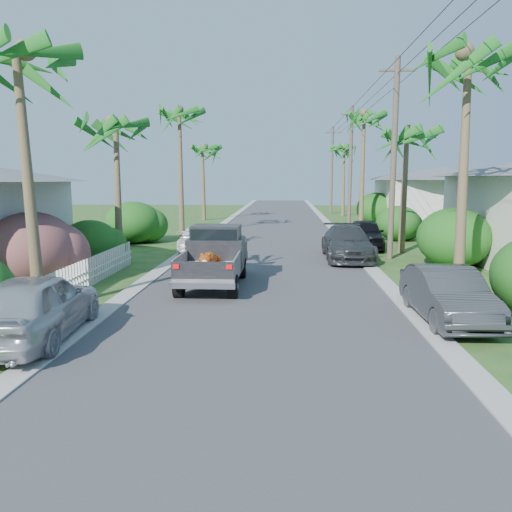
# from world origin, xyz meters

# --- Properties ---
(ground) EXTENTS (120.00, 120.00, 0.00)m
(ground) POSITION_xyz_m (0.00, 0.00, 0.00)
(ground) COLOR #254C1C
(ground) RESTS_ON ground
(road) EXTENTS (8.00, 100.00, 0.02)m
(road) POSITION_xyz_m (0.00, 25.00, 0.01)
(road) COLOR #38383A
(road) RESTS_ON ground
(curb_left) EXTENTS (0.60, 100.00, 0.06)m
(curb_left) POSITION_xyz_m (-4.30, 25.00, 0.03)
(curb_left) COLOR #A5A39E
(curb_left) RESTS_ON ground
(curb_right) EXTENTS (0.60, 100.00, 0.06)m
(curb_right) POSITION_xyz_m (4.30, 25.00, 0.03)
(curb_right) COLOR #A5A39E
(curb_right) RESTS_ON ground
(pickup_truck) EXTENTS (1.98, 5.12, 2.06)m
(pickup_truck) POSITION_xyz_m (-1.72, 7.09, 1.01)
(pickup_truck) COLOR black
(pickup_truck) RESTS_ON ground
(parked_car_rn) EXTENTS (1.56, 4.25, 1.39)m
(parked_car_rn) POSITION_xyz_m (4.96, 2.72, 0.70)
(parked_car_rn) COLOR #303336
(parked_car_rn) RESTS_ON ground
(parked_car_rm) EXTENTS (2.12, 5.21, 1.51)m
(parked_car_rm) POSITION_xyz_m (3.60, 12.75, 0.76)
(parked_car_rm) COLOR #2F3134
(parked_car_rm) RESTS_ON ground
(parked_car_rf) EXTENTS (2.27, 4.68, 1.54)m
(parked_car_rf) POSITION_xyz_m (5.00, 16.47, 0.77)
(parked_car_rf) COLOR black
(parked_car_rf) RESTS_ON ground
(parked_car_ln) EXTENTS (2.22, 4.79, 1.59)m
(parked_car_ln) POSITION_xyz_m (-5.00, 0.61, 0.79)
(parked_car_ln) COLOR #B3B5BA
(parked_car_ln) RESTS_ON ground
(parked_car_lf) EXTENTS (2.03, 4.60, 1.31)m
(parked_car_lf) POSITION_xyz_m (-3.60, 14.83, 0.66)
(parked_car_lf) COLOR white
(parked_car_lf) RESTS_ON ground
(palm_l_a) EXTENTS (4.40, 4.40, 8.20)m
(palm_l_a) POSITION_xyz_m (-6.20, 3.00, 6.93)
(palm_l_a) COLOR brown
(palm_l_a) RESTS_ON ground
(palm_l_b) EXTENTS (4.40, 4.40, 7.40)m
(palm_l_b) POSITION_xyz_m (-6.80, 12.00, 6.15)
(palm_l_b) COLOR brown
(palm_l_b) RESTS_ON ground
(palm_l_c) EXTENTS (4.40, 4.40, 9.20)m
(palm_l_c) POSITION_xyz_m (-6.00, 22.00, 7.91)
(palm_l_c) COLOR brown
(palm_l_c) RESTS_ON ground
(palm_l_d) EXTENTS (4.40, 4.40, 7.70)m
(palm_l_d) POSITION_xyz_m (-6.50, 34.00, 6.44)
(palm_l_d) COLOR brown
(palm_l_d) RESTS_ON ground
(palm_r_a) EXTENTS (4.40, 4.40, 8.70)m
(palm_r_a) POSITION_xyz_m (6.30, 6.00, 7.42)
(palm_r_a) COLOR brown
(palm_r_a) RESTS_ON ground
(palm_r_b) EXTENTS (4.40, 4.40, 7.20)m
(palm_r_b) POSITION_xyz_m (6.60, 15.00, 5.95)
(palm_r_b) COLOR brown
(palm_r_b) RESTS_ON ground
(palm_r_c) EXTENTS (4.40, 4.40, 9.40)m
(palm_r_c) POSITION_xyz_m (6.20, 26.00, 8.11)
(palm_r_c) COLOR brown
(palm_r_c) RESTS_ON ground
(palm_r_d) EXTENTS (4.40, 4.40, 8.00)m
(palm_r_d) POSITION_xyz_m (6.50, 40.00, 6.74)
(palm_r_d) COLOR brown
(palm_r_d) RESTS_ON ground
(shrub_l_b) EXTENTS (3.00, 3.30, 2.60)m
(shrub_l_b) POSITION_xyz_m (-7.80, 6.00, 1.30)
(shrub_l_b) COLOR #B81A5F
(shrub_l_b) RESTS_ON ground
(shrub_l_c) EXTENTS (2.40, 2.64, 2.00)m
(shrub_l_c) POSITION_xyz_m (-7.40, 10.00, 1.00)
(shrub_l_c) COLOR #1B4B15
(shrub_l_c) RESTS_ON ground
(shrub_l_d) EXTENTS (3.20, 3.52, 2.40)m
(shrub_l_d) POSITION_xyz_m (-8.00, 18.00, 1.20)
(shrub_l_d) COLOR #1B4B15
(shrub_l_d) RESTS_ON ground
(shrub_r_b) EXTENTS (3.00, 3.30, 2.50)m
(shrub_r_b) POSITION_xyz_m (7.80, 11.00, 1.25)
(shrub_r_b) COLOR #1B4B15
(shrub_r_b) RESTS_ON ground
(shrub_r_c) EXTENTS (2.60, 2.86, 2.10)m
(shrub_r_c) POSITION_xyz_m (7.50, 20.00, 1.05)
(shrub_r_c) COLOR #1B4B15
(shrub_r_c) RESTS_ON ground
(shrub_r_d) EXTENTS (3.20, 3.52, 2.60)m
(shrub_r_d) POSITION_xyz_m (8.00, 30.00, 1.30)
(shrub_r_d) COLOR #1B4B15
(shrub_r_d) RESTS_ON ground
(picket_fence) EXTENTS (0.10, 11.00, 1.00)m
(picket_fence) POSITION_xyz_m (-6.00, 5.50, 0.50)
(picket_fence) COLOR white
(picket_fence) RESTS_ON ground
(house_right_far) EXTENTS (9.00, 8.00, 4.60)m
(house_right_far) POSITION_xyz_m (13.00, 30.00, 2.12)
(house_right_far) COLOR silver
(house_right_far) RESTS_ON ground
(utility_pole_b) EXTENTS (1.60, 0.26, 9.00)m
(utility_pole_b) POSITION_xyz_m (5.60, 13.00, 4.60)
(utility_pole_b) COLOR brown
(utility_pole_b) RESTS_ON ground
(utility_pole_c) EXTENTS (1.60, 0.26, 9.00)m
(utility_pole_c) POSITION_xyz_m (5.60, 28.00, 4.60)
(utility_pole_c) COLOR brown
(utility_pole_c) RESTS_ON ground
(utility_pole_d) EXTENTS (1.60, 0.26, 9.00)m
(utility_pole_d) POSITION_xyz_m (5.60, 43.00, 4.60)
(utility_pole_d) COLOR brown
(utility_pole_d) RESTS_ON ground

